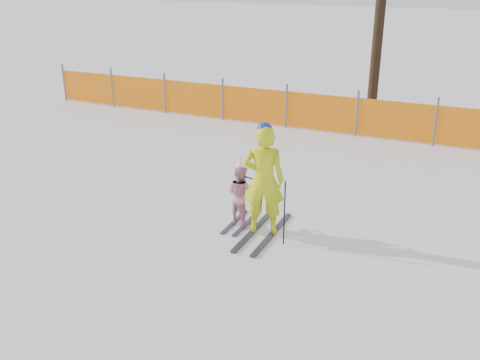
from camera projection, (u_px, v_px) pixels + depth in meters
ground at (227, 247)px, 8.72m from camera, size 120.00×120.00×0.00m
adult at (264, 180)px, 8.82m from camera, size 0.79×1.70×1.97m
child at (240, 194)px, 9.31m from camera, size 0.62×1.02×1.26m
ski_poles at (277, 205)px, 8.71m from camera, size 0.86×0.36×1.11m
safety_fence at (259, 106)px, 15.39m from camera, size 14.38×0.06×1.25m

